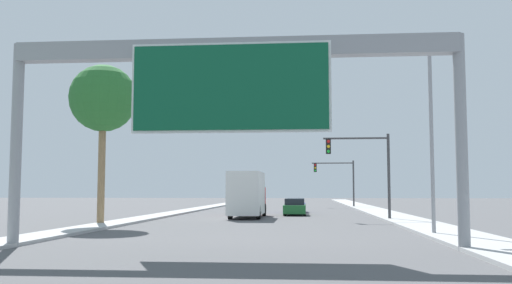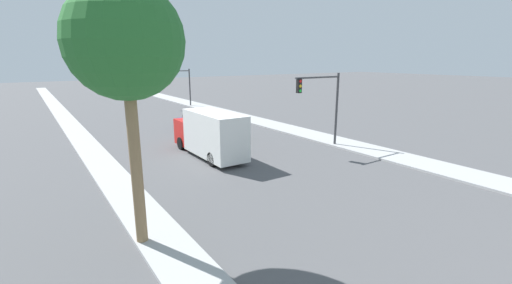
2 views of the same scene
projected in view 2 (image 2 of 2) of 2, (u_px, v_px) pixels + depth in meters
sidewalk_right at (221, 112)px, 47.29m from camera, size 3.00×120.00×0.15m
median_strip_left at (71, 126)px, 37.18m from camera, size 2.00×120.00×0.15m
car_near_center at (220, 131)px, 31.57m from camera, size 1.84×4.40×1.40m
car_near_left at (193, 122)px, 36.38m from camera, size 1.78×4.43×1.36m
truck_box_primary at (210, 134)px, 25.42m from camera, size 2.33×8.30×3.46m
traffic_light_near_intersection at (324, 98)px, 27.28m from camera, size 4.65×0.32×6.07m
traffic_light_mid_block at (179, 81)px, 51.31m from camera, size 5.15×0.32×5.73m
palm_tree_background at (125, 44)px, 11.82m from camera, size 4.13×4.13×9.82m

